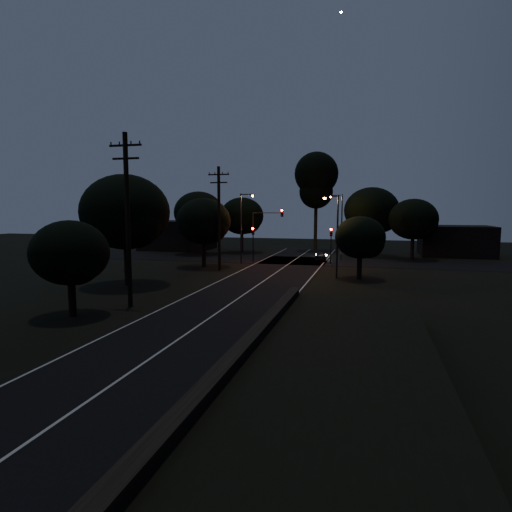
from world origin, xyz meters
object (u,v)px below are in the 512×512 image
Objects in this scene: signal_left at (253,238)px; streetlight_a at (243,223)px; signal_right at (331,239)px; car at (321,256)px; signal_mast at (267,225)px; streetlight_b at (340,222)px; streetlight_c at (336,230)px; utility_pole_far at (219,217)px; tall_pine at (316,180)px; utility_pole_mid at (128,218)px.

signal_left is 0.51× the size of streetlight_a.
signal_right is 3.57m from car.
streetlight_b is at bearing 25.99° from signal_mast.
streetlight_c is at bearing -35.69° from streetlight_a.
tall_pine is at bearing 73.07° from utility_pole_far.
signal_right is at bearing 0.00° from signal_left.
streetlight_a is (-2.39, -1.99, 0.30)m from signal_mast.
streetlight_a is (-9.91, -1.99, 1.80)m from signal_right.
signal_mast reaches higher than signal_left.
tall_pine is at bearing 100.93° from streetlight_c.
tall_pine is 2.34× the size of signal_mast.
streetlight_a reaches higher than streetlight_c.
tall_pine is at bearing 80.07° from utility_pole_mid.
utility_pole_mid reaches higher than signal_mast.
utility_pole_mid is 1.76× the size of signal_mast.
signal_right is (10.60, 24.99, -2.90)m from utility_pole_mid.
utility_pole_far is 16.51m from streetlight_b.
car is (9.20, 27.36, -5.18)m from utility_pole_mid.
streetlight_b is at bearing -68.62° from tall_pine.
streetlight_c reaches higher than signal_mast.
signal_left is at bearing 80.06° from utility_pole_far.
signal_left is at bearing 136.24° from streetlight_c.
signal_right is (3.60, -15.01, -7.69)m from tall_pine.
streetlight_b is at bearing 80.00° from signal_right.
signal_right is at bearing -100.00° from streetlight_b.
signal_mast is (-3.91, -15.01, -6.19)m from tall_pine.
streetlight_b is (4.31, -11.00, -5.89)m from tall_pine.
utility_pole_far reaches higher than streetlight_b.
utility_pole_mid is at bearing -91.73° from streetlight_a.
signal_left and signal_right have the same top height.
utility_pole_mid reaches higher than signal_left.
streetlight_b is 14.01m from streetlight_c.
utility_pole_mid is 2.68× the size of signal_left.
utility_pole_mid reaches higher than streetlight_c.
signal_right is 4.45m from streetlight_b.
streetlight_c is (10.43, -9.99, 1.51)m from signal_left.
utility_pole_far is at bearing -96.59° from streetlight_a.
utility_pole_far is 14.70m from car.
signal_mast is at bearing -154.01° from streetlight_b.
signal_mast is at bearing 179.97° from signal_right.
streetlight_a is (0.69, 23.00, -1.10)m from utility_pole_mid.
signal_mast is at bearing -104.62° from tall_pine.
signal_right is at bearing 117.12° from car.
utility_pole_far is 3.20× the size of car.
signal_right is 10.26m from streetlight_a.
streetlight_a is 2.44× the size of car.
streetlight_c is at bearing -48.81° from signal_mast.
streetlight_a is at bearing -140.23° from signal_mast.
tall_pine reaches higher than streetlight_a.
signal_mast is 3.13m from streetlight_a.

